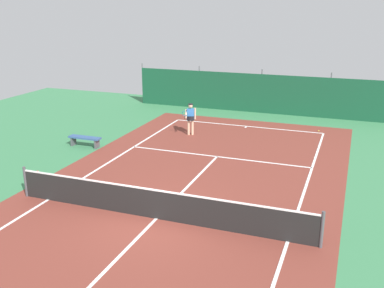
{
  "coord_description": "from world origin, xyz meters",
  "views": [
    {
      "loc": [
        5.5,
        -11.57,
        6.47
      ],
      "look_at": [
        -0.7,
        5.1,
        0.9
      ],
      "focal_mm": 41.89,
      "sensor_mm": 36.0,
      "label": 1
    }
  ],
  "objects_px": {
    "tennis_ball_near_player": "(319,131)",
    "tennis_player": "(190,117)",
    "courtside_bench": "(85,139)",
    "water_bottle": "(38,174)",
    "tennis_net": "(156,204)",
    "parked_car": "(333,94)"
  },
  "relations": [
    {
      "from": "courtside_bench",
      "to": "tennis_player",
      "type": "bearing_deg",
      "value": 42.37
    },
    {
      "from": "tennis_ball_near_player",
      "to": "tennis_player",
      "type": "bearing_deg",
      "value": -154.02
    },
    {
      "from": "tennis_player",
      "to": "courtside_bench",
      "type": "distance_m",
      "value": 5.41
    },
    {
      "from": "tennis_ball_near_player",
      "to": "parked_car",
      "type": "distance_m",
      "value": 6.46
    },
    {
      "from": "courtside_bench",
      "to": "water_bottle",
      "type": "bearing_deg",
      "value": -83.65
    },
    {
      "from": "water_bottle",
      "to": "tennis_player",
      "type": "bearing_deg",
      "value": 65.04
    },
    {
      "from": "tennis_player",
      "to": "tennis_ball_near_player",
      "type": "distance_m",
      "value": 6.92
    },
    {
      "from": "water_bottle",
      "to": "tennis_net",
      "type": "bearing_deg",
      "value": -15.85
    },
    {
      "from": "parked_car",
      "to": "courtside_bench",
      "type": "distance_m",
      "value": 16.67
    },
    {
      "from": "tennis_net",
      "to": "parked_car",
      "type": "distance_m",
      "value": 19.11
    },
    {
      "from": "parked_car",
      "to": "water_bottle",
      "type": "relative_size",
      "value": 18.06
    },
    {
      "from": "tennis_net",
      "to": "tennis_player",
      "type": "xyz_separation_m",
      "value": [
        -2.33,
        9.26,
        0.45
      ]
    },
    {
      "from": "tennis_net",
      "to": "parked_car",
      "type": "height_order",
      "value": "parked_car"
    },
    {
      "from": "parked_car",
      "to": "water_bottle",
      "type": "bearing_deg",
      "value": 54.95
    },
    {
      "from": "tennis_player",
      "to": "courtside_bench",
      "type": "xyz_separation_m",
      "value": [
        -3.98,
        -3.63,
        -0.59
      ]
    },
    {
      "from": "tennis_ball_near_player",
      "to": "water_bottle",
      "type": "xyz_separation_m",
      "value": [
        -9.7,
        -10.6,
        0.09
      ]
    },
    {
      "from": "tennis_net",
      "to": "courtside_bench",
      "type": "distance_m",
      "value": 8.46
    },
    {
      "from": "parked_car",
      "to": "water_bottle",
      "type": "height_order",
      "value": "parked_car"
    },
    {
      "from": "parked_car",
      "to": "tennis_net",
      "type": "bearing_deg",
      "value": 72.96
    },
    {
      "from": "tennis_net",
      "to": "tennis_player",
      "type": "distance_m",
      "value": 9.56
    },
    {
      "from": "tennis_player",
      "to": "courtside_bench",
      "type": "relative_size",
      "value": 1.03
    },
    {
      "from": "courtside_bench",
      "to": "water_bottle",
      "type": "height_order",
      "value": "courtside_bench"
    }
  ]
}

